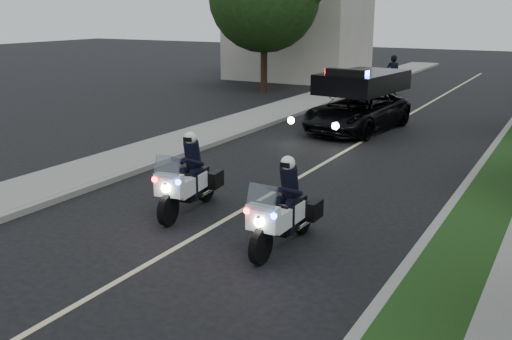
{
  "coord_description": "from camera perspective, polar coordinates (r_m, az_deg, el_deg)",
  "views": [
    {
      "loc": [
        6.34,
        -8.86,
        4.37
      ],
      "look_at": [
        0.38,
        1.83,
        1.0
      ],
      "focal_mm": 41.1,
      "sensor_mm": 36.0,
      "label": 1
    }
  ],
  "objects": [
    {
      "name": "bicycle",
      "position": [
        31.54,
        13.06,
        7.04
      ],
      "size": [
        0.81,
        1.94,
        0.99
      ],
      "primitive_type": "imported",
      "rotation": [
        0.0,
        0.0,
        -0.08
      ],
      "color": "black",
      "rests_on": "ground"
    },
    {
      "name": "curb_right",
      "position": [
        19.47,
        21.79,
        1.54
      ],
      "size": [
        0.2,
        60.0,
        0.15
      ],
      "primitive_type": "cube",
      "color": "gray",
      "rests_on": "ground"
    },
    {
      "name": "police_moto_right",
      "position": [
        11.27,
        2.67,
        -7.45
      ],
      "size": [
        0.74,
        2.07,
        1.76
      ],
      "primitive_type": null,
      "rotation": [
        0.0,
        0.0,
        -0.01
      ],
      "color": "white",
      "rests_on": "ground"
    },
    {
      "name": "tree_left_near",
      "position": [
        32.16,
        0.77,
        7.59
      ],
      "size": [
        7.15,
        7.15,
        9.76
      ],
      "primitive_type": null,
      "rotation": [
        0.0,
        0.0,
        -0.26
      ],
      "color": "#1E3F15",
      "rests_on": "ground"
    },
    {
      "name": "police_suv",
      "position": [
        22.18,
        9.73,
        3.82
      ],
      "size": [
        2.98,
        5.41,
        2.51
      ],
      "primitive_type": "imported",
      "rotation": [
        0.0,
        0.0,
        -0.12
      ],
      "color": "black",
      "rests_on": "ground"
    },
    {
      "name": "cyclist",
      "position": [
        31.54,
        13.06,
        7.04
      ],
      "size": [
        0.71,
        0.5,
        1.9
      ],
      "primitive_type": "imported",
      "rotation": [
        0.0,
        0.0,
        3.07
      ],
      "color": "black",
      "rests_on": "ground"
    },
    {
      "name": "lane_marking",
      "position": [
        20.37,
        10.32,
        2.77
      ],
      "size": [
        0.12,
        50.0,
        0.01
      ],
      "primitive_type": "cube",
      "color": "#BFB78C",
      "rests_on": "ground"
    },
    {
      "name": "ground",
      "position": [
        11.74,
        -6.03,
        -6.56
      ],
      "size": [
        120.0,
        120.0,
        0.0
      ],
      "primitive_type": "plane",
      "color": "black",
      "rests_on": "ground"
    },
    {
      "name": "sidewalk_left",
      "position": [
        22.52,
        -2.29,
        4.4
      ],
      "size": [
        2.0,
        60.0,
        0.16
      ],
      "primitive_type": "cube",
      "color": "gray",
      "rests_on": "ground"
    },
    {
      "name": "police_moto_left",
      "position": [
        13.19,
        -6.52,
        -4.05
      ],
      "size": [
        1.01,
        2.2,
        1.81
      ],
      "primitive_type": null,
      "rotation": [
        0.0,
        0.0,
        0.13
      ],
      "color": "white",
      "rests_on": "ground"
    },
    {
      "name": "curb_left",
      "position": [
        21.98,
        0.16,
        4.13
      ],
      "size": [
        0.2,
        60.0,
        0.15
      ],
      "primitive_type": "cube",
      "color": "gray",
      "rests_on": "ground"
    },
    {
      "name": "building_far",
      "position": [
        38.5,
        4.14,
        14.07
      ],
      "size": [
        8.0,
        6.0,
        7.0
      ],
      "primitive_type": "cube",
      "color": "#A8A396",
      "rests_on": "ground"
    }
  ]
}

